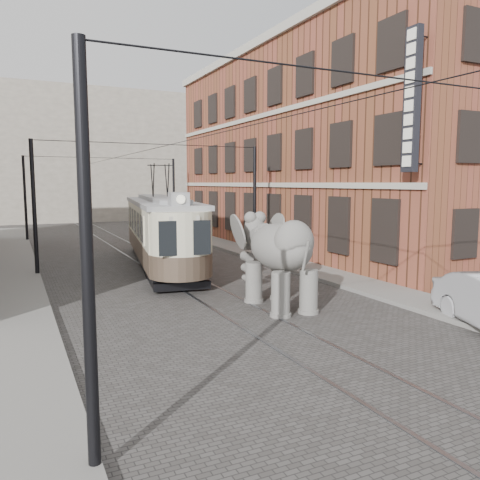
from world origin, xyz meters
TOP-DOWN VIEW (x-y plane):
  - ground at (0.00, 0.00)m, footprint 120.00×120.00m
  - tram_rails at (0.00, 0.00)m, footprint 1.54×80.00m
  - sidewalk_right at (6.00, 0.00)m, footprint 2.00×60.00m
  - sidewalk_left at (-6.50, 0.00)m, footprint 2.00×60.00m
  - brick_building at (11.00, 9.00)m, footprint 8.00×26.00m
  - distant_block at (0.00, 40.00)m, footprint 28.00×10.00m
  - catenary at (-0.20, 5.00)m, footprint 11.00×30.20m
  - tram at (0.15, 6.33)m, footprint 4.57×12.89m
  - elephant at (1.41, -3.21)m, footprint 3.01×5.20m

SIDE VIEW (x-z plane):
  - ground at x=0.00m, z-range 0.00..0.00m
  - tram_rails at x=0.00m, z-range 0.00..0.02m
  - sidewalk_right at x=6.00m, z-range 0.00..0.15m
  - sidewalk_left at x=-6.50m, z-range 0.00..0.15m
  - elephant at x=1.41m, z-range 0.00..3.12m
  - tram at x=0.15m, z-range 0.00..5.01m
  - catenary at x=-0.20m, z-range 0.00..6.00m
  - brick_building at x=11.00m, z-range 0.00..12.00m
  - distant_block at x=0.00m, z-range 0.00..14.00m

